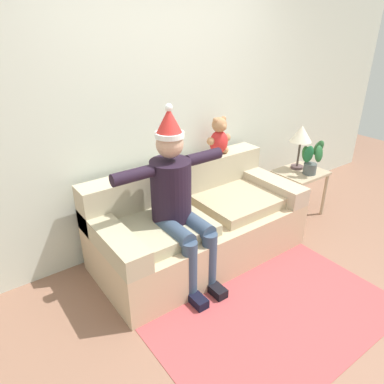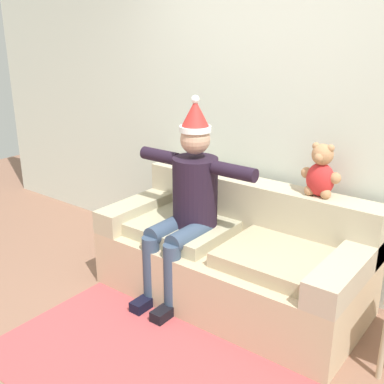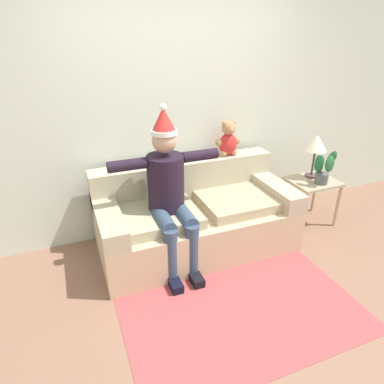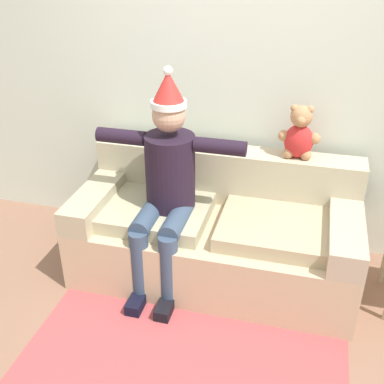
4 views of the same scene
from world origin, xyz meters
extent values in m
plane|color=#8C624E|center=(0.00, 0.00, 0.00)|extent=(10.00, 10.00, 0.00)
cube|color=silver|center=(0.00, 1.55, 1.35)|extent=(7.00, 0.10, 2.70)
cube|color=tan|center=(0.00, 0.95, 0.22)|extent=(1.96, 0.94, 0.44)
cube|color=#BDB092|center=(0.00, 1.30, 0.64)|extent=(1.96, 0.24, 0.40)
cube|color=#B5AA89|center=(-0.87, 0.95, 0.53)|extent=(0.22, 0.94, 0.18)
cube|color=#BAA88E|center=(0.87, 0.95, 0.53)|extent=(0.22, 0.94, 0.18)
cube|color=#AFA987|center=(-0.44, 0.90, 0.49)|extent=(0.78, 0.65, 0.10)
cube|color=tan|center=(0.44, 0.90, 0.49)|extent=(0.78, 0.65, 0.10)
cylinder|color=black|center=(-0.32, 0.93, 0.80)|extent=(0.34, 0.34, 0.52)
sphere|color=tan|center=(-0.32, 0.93, 1.20)|extent=(0.22, 0.22, 0.22)
cylinder|color=white|center=(-0.32, 0.93, 1.28)|extent=(0.23, 0.23, 0.04)
cone|color=red|center=(-0.32, 0.93, 1.39)|extent=(0.21, 0.21, 0.20)
sphere|color=white|center=(-0.32, 0.93, 1.49)|extent=(0.06, 0.06, 0.06)
cylinder|color=#374861|center=(-0.42, 0.73, 0.54)|extent=(0.14, 0.40, 0.14)
cylinder|color=#374861|center=(-0.42, 0.53, 0.27)|extent=(0.13, 0.13, 0.54)
cube|color=black|center=(-0.42, 0.45, 0.04)|extent=(0.10, 0.24, 0.08)
cylinder|color=#374861|center=(-0.22, 0.73, 0.54)|extent=(0.14, 0.40, 0.14)
cylinder|color=#374861|center=(-0.22, 0.53, 0.27)|extent=(0.13, 0.13, 0.54)
cube|color=black|center=(-0.22, 0.45, 0.04)|extent=(0.10, 0.24, 0.08)
cylinder|color=black|center=(-0.66, 0.93, 1.02)|extent=(0.34, 0.10, 0.10)
cylinder|color=black|center=(0.02, 0.93, 1.02)|extent=(0.34, 0.10, 0.10)
ellipsoid|color=red|center=(0.50, 1.30, 0.96)|extent=(0.20, 0.16, 0.24)
sphere|color=tan|center=(0.50, 1.30, 1.14)|extent=(0.15, 0.15, 0.15)
sphere|color=tan|center=(0.50, 1.24, 1.13)|extent=(0.07, 0.07, 0.07)
sphere|color=tan|center=(0.45, 1.30, 1.20)|extent=(0.05, 0.05, 0.05)
sphere|color=tan|center=(0.55, 1.30, 1.20)|extent=(0.05, 0.05, 0.05)
sphere|color=tan|center=(0.39, 1.30, 0.99)|extent=(0.08, 0.08, 0.08)
sphere|color=tan|center=(0.44, 1.27, 0.88)|extent=(0.08, 0.08, 0.08)
sphere|color=tan|center=(0.60, 1.30, 0.99)|extent=(0.08, 0.08, 0.08)
sphere|color=tan|center=(0.56, 1.27, 0.88)|extent=(0.08, 0.08, 0.08)
cylinder|color=tan|center=(1.19, 0.75, 0.25)|extent=(0.04, 0.04, 0.51)
cube|color=#B3484A|center=(0.00, -0.07, 0.00)|extent=(1.91, 1.14, 0.01)
camera|label=1|loc=(-1.76, -1.34, 2.09)|focal=33.54mm
camera|label=2|loc=(1.71, -1.75, 1.99)|focal=44.48mm
camera|label=3|loc=(-1.14, -1.78, 2.06)|focal=31.40mm
camera|label=4|loc=(0.57, -1.84, 2.23)|focal=44.61mm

